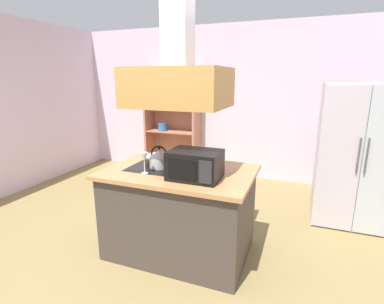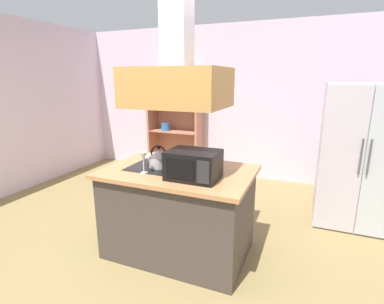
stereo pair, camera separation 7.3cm
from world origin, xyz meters
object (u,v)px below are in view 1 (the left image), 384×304
object	(u,v)px
dish_cabinet	(173,126)
microwave	(195,165)
refrigerator	(356,155)
kettle	(159,158)
cutting_board	(161,157)
wine_glass_on_counter	(144,158)

from	to	relation	value
dish_cabinet	microwave	world-z (taller)	dish_cabinet
refrigerator	kettle	xyz separation A→B (m)	(-1.98, -1.43, 0.13)
cutting_board	microwave	bearing A→B (deg)	-40.39
kettle	cutting_board	xyz separation A→B (m)	(-0.16, 0.34, -0.09)
dish_cabinet	wine_glass_on_counter	bearing A→B (deg)	-70.69
refrigerator	wine_glass_on_counter	bearing A→B (deg)	-140.87
refrigerator	microwave	xyz separation A→B (m)	(-1.52, -1.61, 0.16)
kettle	cutting_board	world-z (taller)	kettle
dish_cabinet	wine_glass_on_counter	size ratio (longest dim) A/B	9.65
dish_cabinet	cutting_board	bearing A→B (deg)	-68.82
refrigerator	kettle	bearing A→B (deg)	-144.18
cutting_board	dish_cabinet	bearing A→B (deg)	111.18
kettle	wine_glass_on_counter	world-z (taller)	kettle
refrigerator	wine_glass_on_counter	xyz separation A→B (m)	(-2.02, -1.65, 0.18)
refrigerator	cutting_board	xyz separation A→B (m)	(-2.14, -1.08, 0.04)
dish_cabinet	cutting_board	size ratio (longest dim) A/B	5.84
cutting_board	wine_glass_on_counter	world-z (taller)	wine_glass_on_counter
dish_cabinet	wine_glass_on_counter	distance (m)	2.88
microwave	refrigerator	bearing A→B (deg)	46.60
kettle	dish_cabinet	bearing A→B (deg)	111.77
kettle	cutting_board	size ratio (longest dim) A/B	0.66
cutting_board	microwave	xyz separation A→B (m)	(0.62, -0.53, 0.12)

